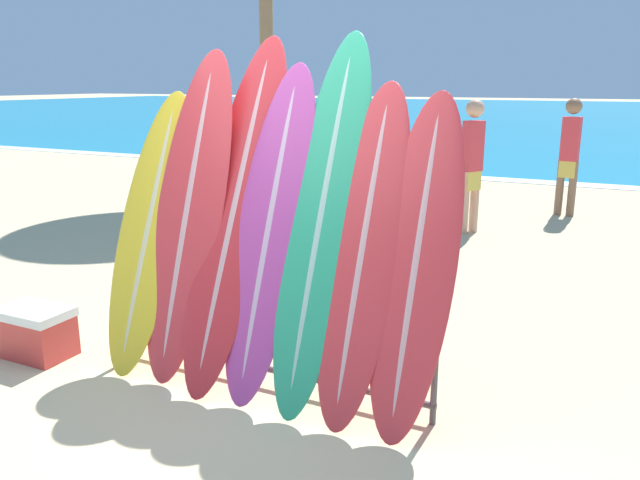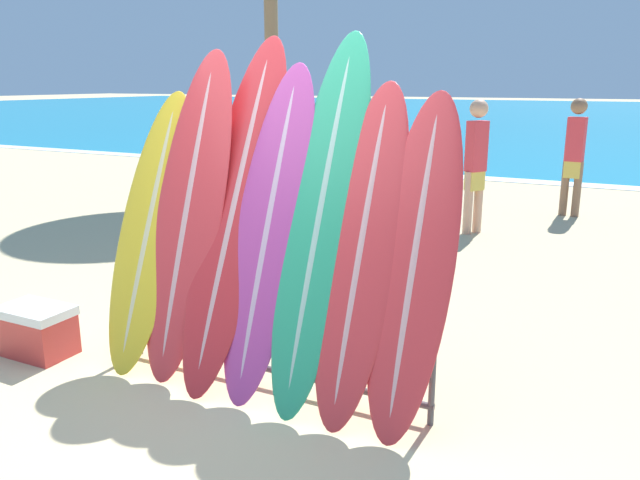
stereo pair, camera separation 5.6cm
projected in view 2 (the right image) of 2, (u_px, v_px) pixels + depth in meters
name	position (u px, v px, depth m)	size (l,w,h in m)	color
ground_plane	(235.00, 398.00, 4.15)	(160.00, 160.00, 0.00)	#CCB789
ocean_water	(595.00, 115.00, 38.62)	(120.00, 60.00, 0.01)	teal
surfboard_rack	(267.00, 323.00, 4.21)	(2.35, 0.04, 0.84)	#47474C
surfboard_slot_0	(150.00, 230.00, 4.55)	(0.55, 0.88, 1.99)	yellow
surfboard_slot_1	(189.00, 213.00, 4.40)	(0.57, 0.89, 2.28)	red
surfboard_slot_2	(236.00, 209.00, 4.29)	(0.55, 1.19, 2.38)	red
surfboard_slot_3	(269.00, 229.00, 4.13)	(0.51, 0.96, 2.18)	#B23D8E
surfboard_slot_4	(321.00, 218.00, 3.98)	(0.50, 1.10, 2.39)	#289E70
surfboard_slot_5	(362.00, 251.00, 3.83)	(0.49, 0.94, 2.06)	red
surfboard_slot_6	(415.00, 263.00, 3.68)	(0.49, 0.86, 2.00)	red
person_near_water	(476.00, 162.00, 8.41)	(0.28, 0.31, 1.82)	tan
person_mid_beach	(574.00, 153.00, 9.52)	(0.30, 0.24, 1.80)	#846047
person_far_left	(370.00, 155.00, 10.51)	(0.25, 0.26, 1.53)	#846047
person_far_right	(286.00, 162.00, 8.89)	(0.23, 0.29, 1.69)	#846047
cooler_box	(37.00, 330.00, 4.77)	(0.56, 0.36, 0.38)	red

